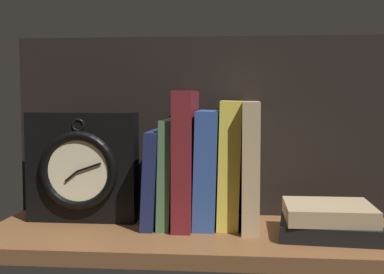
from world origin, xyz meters
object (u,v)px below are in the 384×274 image
at_px(book_maroon_dawkins, 186,158).
at_px(book_tan_shortstories, 250,164).
at_px(book_blue_modern, 207,168).
at_px(book_stack_side, 329,220).
at_px(book_navy_bierce, 155,177).
at_px(framed_clock, 82,167).
at_px(book_yellow_seinlanguage, 230,163).
at_px(book_green_romantic, 169,172).

height_order(book_maroon_dawkins, book_tan_shortstories, book_maroon_dawkins).
distance_m(book_blue_modern, book_stack_side, 0.23).
height_order(book_navy_bierce, framed_clock, framed_clock).
xyz_separation_m(book_yellow_seinlanguage, framed_clock, (-0.28, 0.00, -0.01)).
distance_m(book_maroon_dawkins, framed_clock, 0.20).
relative_size(book_green_romantic, book_stack_side, 1.11).
xyz_separation_m(framed_clock, book_stack_side, (0.44, -0.06, -0.08)).
bearing_deg(book_tan_shortstories, book_stack_side, -24.92).
bearing_deg(framed_clock, book_tan_shortstories, -0.68).
relative_size(book_yellow_seinlanguage, framed_clock, 1.10).
distance_m(book_green_romantic, book_maroon_dawkins, 0.04).
bearing_deg(framed_clock, book_stack_side, -8.28).
distance_m(framed_clock, book_stack_side, 0.45).
xyz_separation_m(book_maroon_dawkins, book_tan_shortstories, (0.12, -0.00, -0.01)).
xyz_separation_m(book_navy_bierce, book_green_romantic, (0.03, 0.00, 0.01)).
xyz_separation_m(book_navy_bierce, framed_clock, (-0.14, 0.00, 0.02)).
relative_size(book_green_romantic, book_yellow_seinlanguage, 0.85).
height_order(book_green_romantic, book_tan_shortstories, book_tan_shortstories).
bearing_deg(book_yellow_seinlanguage, book_stack_side, -19.94).
distance_m(book_tan_shortstories, framed_clock, 0.31).
bearing_deg(book_blue_modern, book_green_romantic, 180.00).
xyz_separation_m(book_blue_modern, book_yellow_seinlanguage, (0.04, 0.00, 0.01)).
bearing_deg(book_green_romantic, book_yellow_seinlanguage, 0.00).
distance_m(book_navy_bierce, book_tan_shortstories, 0.18).
xyz_separation_m(book_yellow_seinlanguage, book_stack_side, (0.17, -0.06, -0.09)).
height_order(book_tan_shortstories, book_stack_side, book_tan_shortstories).
xyz_separation_m(book_blue_modern, framed_clock, (-0.23, 0.00, -0.00)).
relative_size(book_blue_modern, framed_clock, 1.02).
relative_size(book_navy_bierce, book_blue_modern, 0.83).
bearing_deg(book_navy_bierce, book_blue_modern, 0.00).
xyz_separation_m(book_navy_bierce, book_stack_side, (0.30, -0.06, -0.06)).
bearing_deg(book_yellow_seinlanguage, book_maroon_dawkins, 180.00).
distance_m(book_yellow_seinlanguage, framed_clock, 0.28).
relative_size(book_maroon_dawkins, book_blue_modern, 1.17).
bearing_deg(book_maroon_dawkins, book_navy_bierce, -180.00).
bearing_deg(book_stack_side, book_tan_shortstories, 155.08).
height_order(book_navy_bierce, book_tan_shortstories, book_tan_shortstories).
bearing_deg(book_tan_shortstories, book_blue_modern, 180.00).
distance_m(book_navy_bierce, framed_clock, 0.14).
distance_m(book_tan_shortstories, book_stack_side, 0.17).
height_order(book_yellow_seinlanguage, framed_clock, book_yellow_seinlanguage).
bearing_deg(book_maroon_dawkins, framed_clock, 178.92).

